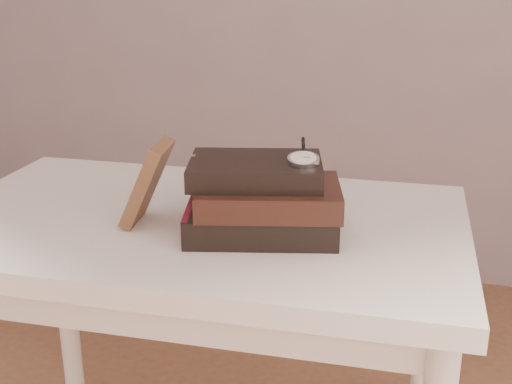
# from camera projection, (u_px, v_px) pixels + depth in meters

# --- Properties ---
(table) EXTENTS (1.00, 0.60, 0.75)m
(table) POSITION_uv_depth(u_px,v_px,m) (199.00, 261.00, 1.28)
(table) COLOR silver
(table) RESTS_ON ground
(book_stack) EXTENTS (0.30, 0.23, 0.13)m
(book_stack) POSITION_uv_depth(u_px,v_px,m) (262.00, 200.00, 1.16)
(book_stack) COLOR black
(book_stack) RESTS_ON table
(journal) EXTENTS (0.10, 0.11, 0.16)m
(journal) POSITION_uv_depth(u_px,v_px,m) (147.00, 183.00, 1.20)
(journal) COLOR #482C1C
(journal) RESTS_ON table
(pocket_watch) EXTENTS (0.06, 0.16, 0.02)m
(pocket_watch) POSITION_uv_depth(u_px,v_px,m) (303.00, 159.00, 1.12)
(pocket_watch) COLOR silver
(pocket_watch) RESTS_ON book_stack
(eyeglasses) EXTENTS (0.13, 0.15, 0.05)m
(eyeglasses) POSITION_uv_depth(u_px,v_px,m) (213.00, 176.00, 1.24)
(eyeglasses) COLOR silver
(eyeglasses) RESTS_ON book_stack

